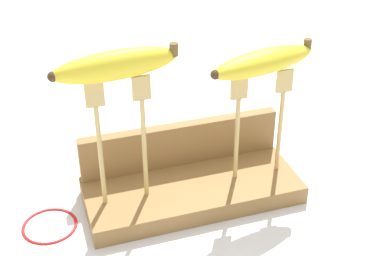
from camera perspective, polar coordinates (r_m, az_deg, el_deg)
name	(u,v)px	position (r m, az deg, el deg)	size (l,w,h in m)	color
ground_plane	(192,197)	(0.89, 0.00, -7.18)	(3.00, 3.00, 0.00)	silver
wooden_board	(192,190)	(0.88, 0.00, -6.42)	(0.34, 0.14, 0.03)	olive
board_backstop	(180,143)	(0.90, -1.21, -1.61)	(0.33, 0.02, 0.07)	olive
fork_stand_left	(121,131)	(0.78, -7.33, -0.31)	(0.09, 0.01, 0.20)	tan
fork_stand_right	(260,115)	(0.85, 7.03, 1.31)	(0.10, 0.01, 0.18)	tan
banana_raised_left	(116,65)	(0.73, -7.86, 6.48)	(0.18, 0.06, 0.04)	yellow
banana_raised_right	(264,62)	(0.81, 7.43, 6.82)	(0.18, 0.08, 0.04)	yellow
wire_coil	(50,226)	(0.86, -14.51, -9.77)	(0.08, 0.08, 0.00)	red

